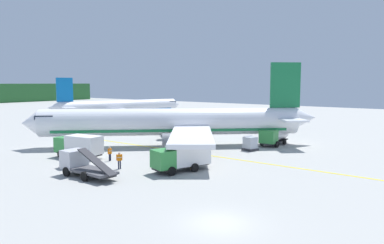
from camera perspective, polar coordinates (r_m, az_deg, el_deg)
The scene contains 11 objects.
airliner_foreground at distance 52.15m, azimuth -2.62°, elevation -0.07°, with size 31.27×33.03×11.90m.
airliner_mid_apron at distance 94.99m, azimuth -11.11°, elevation 2.30°, with size 34.71×29.04×10.16m.
service_truck_fuel at distance 54.57m, azimuth 12.65°, elevation -2.05°, with size 6.46×2.59×2.40m.
service_truck_baggage at distance 46.29m, azimuth -17.11°, elevation -3.45°, with size 3.16×6.31×2.73m.
service_truck_catering at distance 37.68m, azimuth -1.65°, elevation -5.39°, with size 6.44×3.95×2.61m.
service_truck_pushback at distance 37.52m, azimuth -16.77°, elevation -6.20°, with size 2.58×6.89×2.70m.
cargo_container_near at distance 49.76m, azimuth 8.97°, elevation -3.32°, with size 2.02×2.02×1.93m.
cargo_container_mid at distance 41.50m, azimuth -18.44°, elevation -5.49°, with size 1.97×1.97×1.86m.
crew_marshaller at distance 39.40m, azimuth -11.18°, elevation -5.65°, with size 0.53×0.45×1.77m.
crew_loader_left at distance 43.64m, azimuth -12.61°, elevation -4.62°, with size 0.63×0.27×1.67m.
apron_guide_line at distance 47.71m, azimuth -0.45°, elevation -4.76°, with size 0.30×60.00×0.01m, color yellow.
Camera 1 is at (-19.32, -12.43, 8.99)m, focal length 34.46 mm.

